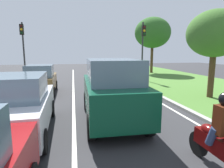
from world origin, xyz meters
TOP-DOWN VIEW (x-y plane):
  - ground_plane at (0.00, 14.00)m, footprint 60.00×60.00m
  - lane_line_center at (-0.70, 14.00)m, footprint 0.12×32.00m
  - lane_line_right_edge at (3.60, 14.00)m, footprint 0.12×32.00m
  - grass_verge_right at (8.50, 14.00)m, footprint 9.00×48.00m
  - curb_right at (4.10, 14.00)m, footprint 0.24×48.00m
  - car_suv_ahead at (0.70, 8.29)m, footprint 2.08×4.55m
  - car_sedan_left_lane at (-2.33, 7.69)m, footprint 1.95×4.35m
  - car_hatchback_far at (-2.62, 13.70)m, footprint 1.81×3.74m
  - motorcycle at (2.29, 4.69)m, footprint 0.40×1.90m
  - rider_person at (2.29, 4.74)m, footprint 0.50×0.40m
  - traffic_light_near_right at (5.39, 17.75)m, footprint 0.32×0.50m
  - traffic_light_overhead_left at (-4.93, 19.93)m, footprint 0.32×0.50m
  - tree_roadside_near at (6.73, 10.66)m, footprint 2.91×2.91m
  - tree_roadside_far at (8.68, 23.44)m, footprint 4.22×4.22m

SIDE VIEW (x-z plane):
  - ground_plane at x=0.00m, z-range 0.00..0.00m
  - lane_line_center at x=-0.70m, z-range 0.00..0.01m
  - lane_line_right_edge at x=3.60m, z-range 0.00..0.01m
  - grass_verge_right at x=8.50m, z-range 0.00..0.06m
  - curb_right at x=4.10m, z-range 0.00..0.12m
  - motorcycle at x=2.29m, z-range 0.07..1.08m
  - car_hatchback_far at x=-2.62m, z-range -0.01..1.77m
  - car_sedan_left_lane at x=-2.33m, z-range -0.01..1.85m
  - car_suv_ahead at x=0.70m, z-range 0.03..2.31m
  - rider_person at x=2.29m, z-range 0.61..1.77m
  - traffic_light_near_right at x=5.39m, z-range 0.87..5.97m
  - tree_roadside_near at x=6.73m, z-range 1.10..5.83m
  - traffic_light_overhead_left at x=-4.93m, z-range 0.92..6.02m
  - tree_roadside_far at x=8.68m, z-range 1.49..8.09m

